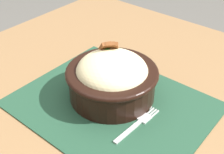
{
  "coord_description": "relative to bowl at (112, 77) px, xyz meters",
  "views": [
    {
      "loc": [
        0.29,
        -0.37,
        1.18
      ],
      "look_at": [
        -0.05,
        0.04,
        0.8
      ],
      "focal_mm": 48.77,
      "sensor_mm": 36.0,
      "label": 1
    }
  ],
  "objects": [
    {
      "name": "table",
      "position": [
        0.05,
        -0.04,
        -0.13
      ],
      "size": [
        1.02,
        1.0,
        0.75
      ],
      "color": "olive",
      "rests_on": "ground_plane"
    },
    {
      "name": "placemat",
      "position": [
        0.02,
        -0.02,
        -0.05
      ],
      "size": [
        0.4,
        0.32,
        0.0
      ],
      "primitive_type": "cube",
      "rotation": [
        0.0,
        0.0,
        -0.0
      ],
      "color": "#1E422D",
      "rests_on": "table"
    },
    {
      "name": "bowl",
      "position": [
        0.0,
        0.0,
        0.0
      ],
      "size": [
        0.2,
        0.2,
        0.12
      ],
      "color": "black",
      "rests_on": "placemat"
    },
    {
      "name": "fork",
      "position": [
        0.1,
        -0.04,
        -0.05
      ],
      "size": [
        0.02,
        0.13,
        0.0
      ],
      "color": "silver",
      "rests_on": "placemat"
    }
  ]
}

